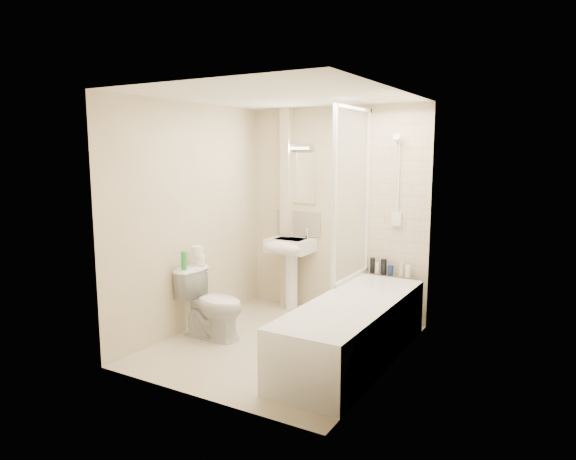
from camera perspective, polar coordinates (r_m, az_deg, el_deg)
The scene contains 25 objects.
floor at distance 5.19m, azimuth -0.84°, elevation -12.67°, with size 2.50×2.50×0.00m, color beige.
wall_back at distance 5.98m, azimuth 5.30°, elevation 2.03°, with size 2.20×0.02×2.40m, color beige.
wall_left at distance 5.53m, azimuth -10.71°, elevation 1.36°, with size 0.02×2.50×2.40m, color beige.
wall_right at distance 4.43m, azimuth 11.43°, elevation -0.48°, with size 0.02×2.50×2.40m, color beige.
ceiling at distance 4.86m, azimuth -0.91°, elevation 14.69°, with size 2.20×2.50×0.02m, color white.
tile_back at distance 5.68m, azimuth 12.18°, elevation 3.79°, with size 0.70×0.01×1.75m, color beige.
tile_right at distance 4.43m, azimuth 11.52°, elevation 2.47°, with size 0.01×2.10×1.75m, color beige.
pipe_boxing at distance 6.21m, azimuth -0.14°, elevation 2.31°, with size 0.12×0.12×2.40m, color beige.
splashback at distance 6.21m, azimuth 1.14°, elevation 0.73°, with size 0.60×0.01×0.30m, color beige.
mirror at distance 6.16m, azimuth 1.15°, elevation 5.80°, with size 0.46×0.01×0.60m, color white.
strip_light at distance 6.13m, azimuth 1.05°, elevation 9.25°, with size 0.42×0.07×0.07m, color silver.
bathtub at distance 4.81m, azimuth 7.21°, elevation -10.87°, with size 0.70×2.10×0.55m.
shower_screen at distance 5.39m, azimuth 7.18°, elevation 3.93°, with size 0.04×0.92×1.80m.
shower_fixture at distance 5.63m, azimuth 12.06°, elevation 4.98°, with size 0.10×0.16×0.99m.
pedestal_sink at distance 6.08m, azimuth 0.10°, elevation -2.65°, with size 0.51×0.48×0.99m.
bottle_black_a at distance 5.80m, azimuth 9.36°, elevation -3.89°, with size 0.05×0.05×0.18m, color black.
bottle_white_a at distance 5.79m, azimuth 9.92°, elevation -4.18°, with size 0.05×0.05×0.13m, color silver.
bottle_black_b at distance 5.76m, azimuth 10.59°, elevation -4.04°, with size 0.06×0.06×0.17m, color black.
bottle_blue at distance 5.74m, azimuth 11.34°, elevation -4.41°, with size 0.06×0.06×0.11m, color navy.
bottle_cream at distance 5.70m, azimuth 12.52°, elevation -4.35°, with size 0.05×0.05×0.15m, color #C5B698.
bottle_white_b at distance 5.68m, azimuth 13.21°, elevation -4.50°, with size 0.06×0.06×0.13m, color white.
toilet at distance 5.35m, azimuth -8.41°, elevation -8.09°, with size 0.70×0.40×0.71m, color white.
toilet_roll_lower at distance 5.47m, azimuth -9.80°, elevation -3.34°, with size 0.11×0.11×0.10m, color white.
toilet_roll_upper at distance 5.44m, azimuth -10.09°, elevation -2.31°, with size 0.12×0.12×0.10m, color white.
green_bottle at distance 5.29m, azimuth -11.49°, elevation -3.34°, with size 0.06×0.06×0.18m, color green.
Camera 1 is at (2.49, -4.15, 1.90)m, focal length 32.00 mm.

